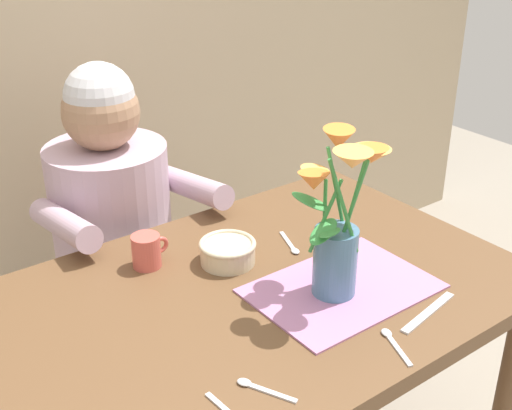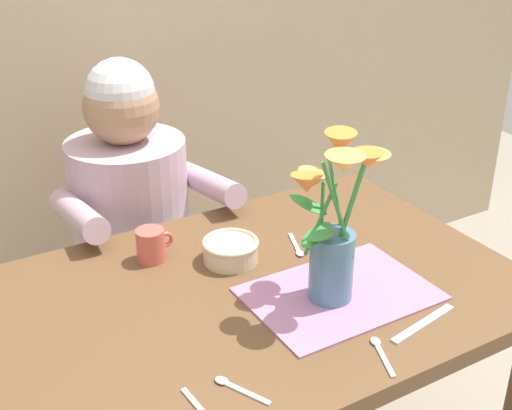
{
  "view_description": "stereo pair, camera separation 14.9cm",
  "coord_description": "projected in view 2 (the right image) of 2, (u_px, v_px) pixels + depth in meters",
  "views": [
    {
      "loc": [
        -0.77,
        -1.02,
        1.58
      ],
      "look_at": [
        0.04,
        0.05,
        0.92
      ],
      "focal_mm": 47.8,
      "sensor_mm": 36.0,
      "label": 1
    },
    {
      "loc": [
        -0.64,
        -1.1,
        1.58
      ],
      "look_at": [
        0.04,
        0.05,
        0.92
      ],
      "focal_mm": 47.8,
      "sensor_mm": 36.0,
      "label": 2
    }
  ],
  "objects": [
    {
      "name": "spoon_4",
      "position": [
        233.0,
        386.0,
        1.23
      ],
      "size": [
        0.07,
        0.11,
        0.01
      ],
      "color": "silver",
      "rests_on": "dining_table"
    },
    {
      "name": "dining_table",
      "position": [
        253.0,
        326.0,
        1.56
      ],
      "size": [
        1.2,
        0.8,
        0.74
      ],
      "color": "brown",
      "rests_on": "ground_plane"
    },
    {
      "name": "spoon_2",
      "position": [
        380.0,
        350.0,
        1.32
      ],
      "size": [
        0.06,
        0.12,
        0.01
      ],
      "color": "silver",
      "rests_on": "dining_table"
    },
    {
      "name": "flower_vase",
      "position": [
        335.0,
        222.0,
        1.41
      ],
      "size": [
        0.25,
        0.24,
        0.36
      ],
      "color": "teal",
      "rests_on": "dining_table"
    },
    {
      "name": "ceramic_bowl",
      "position": [
        231.0,
        250.0,
        1.62
      ],
      "size": [
        0.14,
        0.14,
        0.06
      ],
      "color": "beige",
      "rests_on": "dining_table"
    },
    {
      "name": "dinner_knife",
      "position": [
        423.0,
        324.0,
        1.4
      ],
      "size": [
        0.19,
        0.05,
        0.0
      ],
      "primitive_type": "cube",
      "rotation": [
        0.0,
        0.0,
        0.18
      ],
      "color": "silver",
      "rests_on": "dining_table"
    },
    {
      "name": "ceramic_mug",
      "position": [
        151.0,
        245.0,
        1.62
      ],
      "size": [
        0.09,
        0.07,
        0.08
      ],
      "color": "#CC564C",
      "rests_on": "dining_table"
    },
    {
      "name": "striped_placemat",
      "position": [
        340.0,
        294.0,
        1.5
      ],
      "size": [
        0.4,
        0.28,
        0.0
      ],
      "primitive_type": "cube",
      "color": "#B275A3",
      "rests_on": "dining_table"
    },
    {
      "name": "seated_person",
      "position": [
        134.0,
        247.0,
        2.05
      ],
      "size": [
        0.45,
        0.47,
        1.14
      ],
      "rotation": [
        0.0,
        0.0,
        -0.07
      ],
      "color": "#4C4C56",
      "rests_on": "ground_plane"
    },
    {
      "name": "spoon_0",
      "position": [
        297.0,
        249.0,
        1.68
      ],
      "size": [
        0.05,
        0.12,
        0.01
      ],
      "color": "silver",
      "rests_on": "dining_table"
    }
  ]
}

